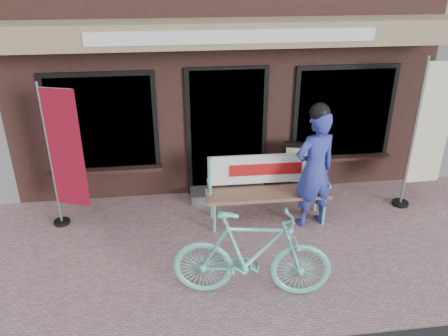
{
  "coord_description": "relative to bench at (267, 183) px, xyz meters",
  "views": [
    {
      "loc": [
        -0.93,
        -4.8,
        3.63
      ],
      "look_at": [
        -0.21,
        0.7,
        1.05
      ],
      "focal_mm": 35.0,
      "sensor_mm": 36.0,
      "label": 1
    }
  ],
  "objects": [
    {
      "name": "ground",
      "position": [
        -0.49,
        -1.02,
        -0.6
      ],
      "size": [
        70.0,
        70.0,
        0.0
      ],
      "primitive_type": "plane",
      "color": "#AA8285",
      "rests_on": "ground"
    },
    {
      "name": "bench",
      "position": [
        0.0,
        0.0,
        0.0
      ],
      "size": [
        1.89,
        0.51,
        1.02
      ],
      "rotation": [
        0.0,
        0.0,
        -0.01
      ],
      "color": "#6BD1C7",
      "rests_on": "ground"
    },
    {
      "name": "person",
      "position": [
        0.65,
        -0.25,
        0.34
      ],
      "size": [
        0.75,
        0.59,
        1.92
      ],
      "rotation": [
        0.0,
        0.0,
        0.26
      ],
      "color": "#2E3A9F",
      "rests_on": "ground"
    },
    {
      "name": "bicycle",
      "position": [
        -0.56,
        -1.72,
        -0.04
      ],
      "size": [
        1.94,
        0.85,
        1.13
      ],
      "primitive_type": "imported",
      "rotation": [
        0.0,
        0.0,
        1.4
      ],
      "color": "#6BD1C7",
      "rests_on": "ground"
    },
    {
      "name": "nobori_red",
      "position": [
        -2.95,
        0.15,
        0.55
      ],
      "size": [
        0.66,
        0.34,
        2.22
      ],
      "rotation": [
        0.0,
        0.0,
        -0.33
      ],
      "color": "gray",
      "rests_on": "ground"
    },
    {
      "name": "nobori_cream",
      "position": [
        2.57,
        0.1,
        0.67
      ],
      "size": [
        0.72,
        0.28,
        2.45
      ],
      "rotation": [
        0.0,
        0.0,
        0.04
      ],
      "color": "gray",
      "rests_on": "ground"
    },
    {
      "name": "menu_stand",
      "position": [
        0.67,
        0.62,
        -0.09
      ],
      "size": [
        0.5,
        0.22,
        0.99
      ],
      "rotation": [
        0.0,
        0.0,
        -0.25
      ],
      "color": "black",
      "rests_on": "ground"
    }
  ]
}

